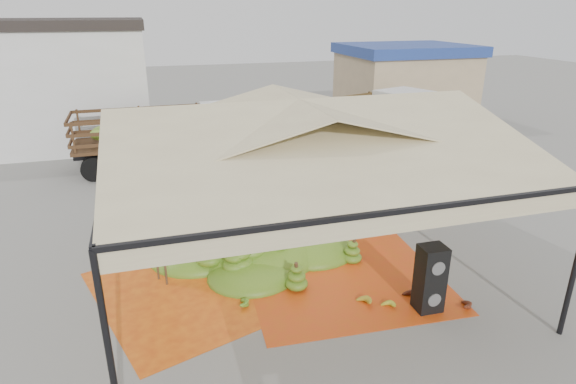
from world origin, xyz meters
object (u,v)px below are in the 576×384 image
object	(u,v)px
banana_heap	(258,234)
truck_left	(171,131)
truck_right	(368,122)
speaker_stack	(430,279)
vendor	(284,180)

from	to	relation	value
banana_heap	truck_left	bearing A→B (deg)	100.40
banana_heap	truck_right	world-z (taller)	truck_right
speaker_stack	vendor	distance (m)	6.20
vendor	truck_left	size ratio (longest dim) A/B	0.27
speaker_stack	truck_left	bearing A→B (deg)	111.88
vendor	truck_left	bearing A→B (deg)	-74.98
truck_right	vendor	bearing A→B (deg)	-159.14
speaker_stack	banana_heap	bearing A→B (deg)	131.87
banana_heap	speaker_stack	xyz separation A→B (m)	(2.80, -3.27, 0.15)
speaker_stack	vendor	xyz separation A→B (m)	(-1.32, 6.05, 0.19)
speaker_stack	truck_left	size ratio (longest dim) A/B	0.22
banana_heap	vendor	xyz separation A→B (m)	(1.47, 2.79, 0.34)
vendor	truck_left	distance (m)	6.18
banana_heap	speaker_stack	bearing A→B (deg)	-49.43
speaker_stack	vendor	world-z (taller)	vendor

